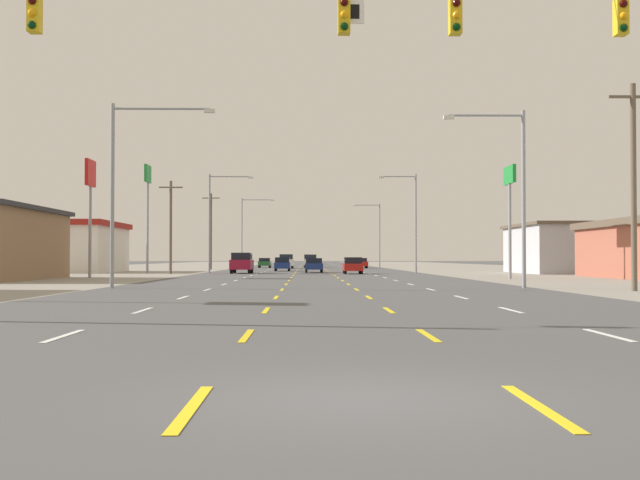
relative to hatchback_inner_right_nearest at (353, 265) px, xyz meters
The scene contains 27 objects.
ground_plane 3.80m from the hatchback_inner_right_nearest, behind, with size 572.00×572.00×0.00m, color #4C4C4F.
lot_apron_left 28.44m from the hatchback_inner_right_nearest, behind, with size 28.00×440.00×0.01m, color gray.
lot_apron_right 21.10m from the hatchback_inner_right_nearest, ahead, with size 28.00×440.00×0.01m, color gray.
lane_markings 38.11m from the hatchback_inner_right_nearest, 95.53° to the left, with size 10.64×227.60×0.01m.
signal_span_wire 55.41m from the hatchback_inner_right_nearest, 93.60° to the right, with size 25.30×0.53×9.32m.
hatchback_inner_right_nearest is the anchor object (origin of this frame).
suv_far_left_near 10.94m from the hatchback_inner_right_nearest, 163.92° to the left, with size 1.98×4.90×1.98m.
sedan_center_turn_mid 8.20m from the hatchback_inner_right_nearest, 115.59° to the left, with size 1.80×4.50×1.46m.
hatchback_inner_left_midfar 17.40m from the hatchback_inner_right_nearest, 113.70° to the left, with size 1.72×3.90×1.54m.
suv_inner_left_far 39.44m from the hatchback_inner_right_nearest, 100.42° to the left, with size 1.98×4.90×1.98m.
sedan_far_right_farther 40.69m from the hatchback_inner_right_nearest, 85.16° to the left, with size 1.80×4.50×1.46m.
sedan_far_left_farthest 47.54m from the hatchback_inner_right_nearest, 102.82° to the left, with size 1.80×4.50×1.46m.
suv_center_turn_distant_a 48.39m from the hatchback_inner_right_nearest, 94.42° to the left, with size 1.98×4.90×1.98m.
storefront_left_row_2 31.26m from the hatchback_inner_right_nearest, 160.89° to the left, with size 10.83×14.44×5.24m.
storefront_right_row_2 20.88m from the hatchback_inner_right_nearest, ahead, with size 8.63×13.97×4.80m.
pole_sign_left_row_1 25.74m from the hatchback_inner_right_nearest, 144.61° to the right, with size 0.24×2.31×8.81m.
pole_sign_left_row_2 21.59m from the hatchback_inner_right_nearest, 167.53° to the left, with size 0.24×2.43×10.55m.
pole_sign_right_row_1 21.18m from the hatchback_inner_right_nearest, 60.17° to the right, with size 0.24×2.74×8.03m.
streetlight_left_row_0 37.91m from the hatchback_inner_right_nearest, 110.55° to the right, with size 5.12×0.26×9.10m.
streetlight_right_row_0 36.02m from the hatchback_inner_right_nearest, 80.27° to the right, with size 4.07×0.26×8.81m.
streetlight_left_row_1 14.95m from the hatchback_inner_right_nearest, 161.04° to the left, with size 4.39×0.26×9.72m.
streetlight_right_row_1 9.05m from the hatchback_inner_right_nearest, 36.88° to the left, with size 3.78×0.26×9.76m.
streetlight_left_row_2 46.66m from the hatchback_inner_right_nearest, 106.68° to the left, with size 4.88×0.26×10.28m.
streetlight_right_row_2 45.08m from the hatchback_inner_right_nearest, 82.21° to the left, with size 3.99×0.26×9.51m.
utility_pole_right_row_0 40.47m from the hatchback_inner_right_nearest, 74.90° to the right, with size 2.20×0.26×9.38m.
utility_pole_left_row_1 17.31m from the hatchback_inner_right_nearest, behind, with size 2.20×0.26×8.64m.
utility_pole_left_row_2 32.90m from the hatchback_inner_right_nearest, 120.26° to the left, with size 2.20×0.26×9.69m.
Camera 1 is at (-0.59, -8.70, 1.51)m, focal length 45.72 mm.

